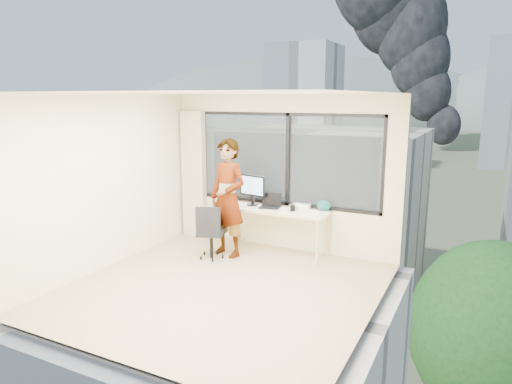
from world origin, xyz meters
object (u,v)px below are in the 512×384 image
Objects in this scene: chair at (211,231)px; handbag at (324,205)px; laptop at (270,202)px; person at (228,198)px; desk at (274,230)px; monitor at (253,190)px; game_console at (300,207)px.

chair is 1.86m from handbag.
laptop is at bearing -179.51° from handbag.
person reaches higher than handbag.
monitor is at bearing 169.70° from desk.
laptop reaches higher than handbag.
handbag reaches higher than game_console.
monitor is (0.18, 0.53, 0.06)m from person.
monitor is at bearing 173.92° from handbag.
laptop is (-0.47, -0.17, 0.07)m from game_console.
chair is at bearing -161.64° from handbag.
chair is 2.60× the size of laptop.
game_console is (1.00, 0.63, -0.17)m from person.
person is at bearing -147.80° from laptop.
laptop reaches higher than desk.
desk is at bearing -20.87° from laptop.
laptop reaches higher than game_console.
handbag is at bearing 15.70° from desk.
chair is at bearing -141.95° from game_console.
person reaches higher than monitor.
game_console reaches higher than desk.
handbag is (1.40, 0.67, -0.12)m from person.
laptop is 1.49× the size of handbag.
game_console is at bearing 19.04° from monitor.
chair reaches higher than game_console.
laptop is at bearing 168.16° from desk.
desk is at bearing -176.93° from handbag.
desk is 1.06m from chair.
person is 3.67× the size of monitor.
desk is 5.19× the size of laptop.
desk is 0.93m from handbag.
chair is 0.47× the size of person.
person reaches higher than laptop.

